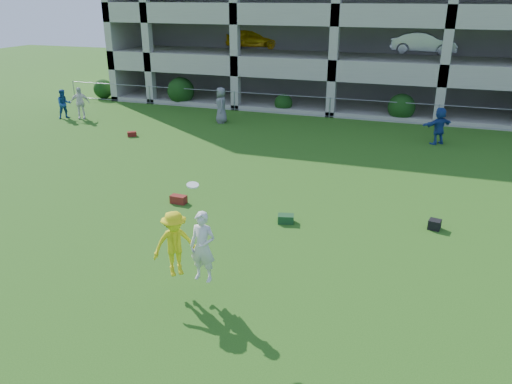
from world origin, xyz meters
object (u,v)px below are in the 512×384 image
at_px(bystander_c, 221,105).
at_px(parking_garage, 359,6).
at_px(frisbee_contest, 183,245).
at_px(bystander_a, 64,104).
at_px(bystander_d, 439,126).
at_px(bystander_b, 80,103).
at_px(crate_d, 435,224).

relative_size(bystander_c, parking_garage, 0.07).
bearing_deg(frisbee_contest, bystander_a, 136.31).
height_order(frisbee_contest, parking_garage, parking_garage).
height_order(bystander_c, bystander_d, bystander_c).
bearing_deg(parking_garage, frisbee_contest, -89.16).
distance_m(bystander_a, parking_garage, 20.80).
xyz_separation_m(bystander_c, frisbee_contest, (5.93, -16.32, 0.34)).
height_order(bystander_b, bystander_d, bystander_b).
relative_size(bystander_d, parking_garage, 0.06).
height_order(bystander_d, parking_garage, parking_garage).
bearing_deg(frisbee_contest, bystander_c, 109.97).
distance_m(crate_d, frisbee_contest, 8.14).
height_order(bystander_b, frisbee_contest, frisbee_contest).
distance_m(bystander_b, bystander_c, 8.30).
distance_m(bystander_c, bystander_d, 11.58).
relative_size(bystander_a, frisbee_contest, 0.68).
height_order(bystander_b, crate_d, bystander_b).
distance_m(bystander_c, frisbee_contest, 17.37).
relative_size(bystander_b, bystander_c, 0.92).
relative_size(bystander_c, crate_d, 5.65).
bearing_deg(crate_d, parking_garage, 105.07).
relative_size(bystander_d, crate_d, 5.12).
bearing_deg(bystander_d, bystander_b, -38.99).
bearing_deg(bystander_b, parking_garage, 12.85).
bearing_deg(bystander_b, bystander_a, 161.25).
bearing_deg(bystander_c, frisbee_contest, -10.19).
height_order(bystander_b, parking_garage, parking_garage).
height_order(bystander_d, frisbee_contest, frisbee_contest).
bearing_deg(frisbee_contest, parking_garage, 90.84).
bearing_deg(crate_d, frisbee_contest, -134.44).
xyz_separation_m(bystander_d, crate_d, (0.01, -9.99, -0.75)).
relative_size(bystander_a, bystander_d, 0.94).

